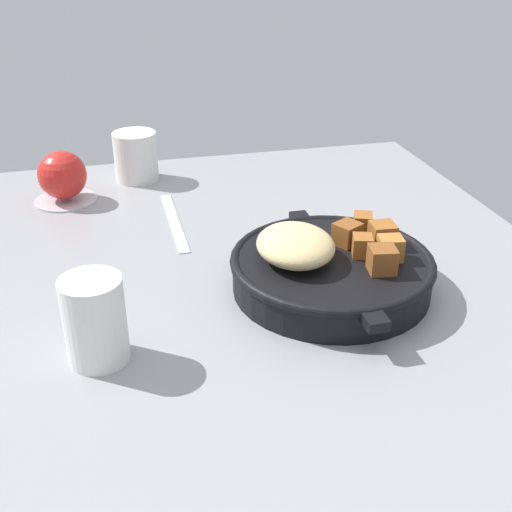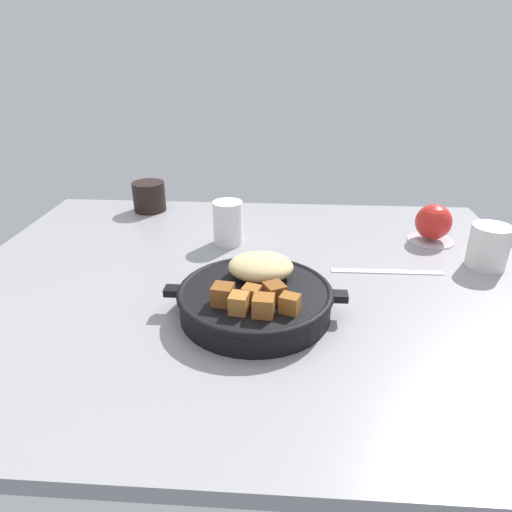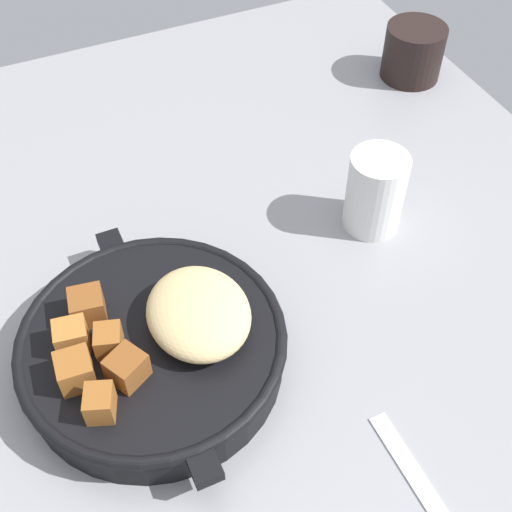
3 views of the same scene
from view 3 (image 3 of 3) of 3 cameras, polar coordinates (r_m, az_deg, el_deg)
The scene contains 4 objects.
ground_plane at distance 70.58cm, azimuth 0.13°, elevation -5.03°, with size 110.35×89.16×2.40cm, color gray.
cast_iron_skillet at distance 64.03cm, azimuth -8.44°, elevation -7.37°, with size 29.43×25.08×8.29cm.
coffee_mug_dark at distance 100.65cm, azimuth 13.09°, elevation 16.37°, with size 8.30×8.30×7.52cm, color black.
white_creamer_pitcher at distance 75.44cm, azimuth 10.01°, elevation 5.31°, with size 6.41×6.41×9.47cm, color white.
Camera 3 is at (37.98, -17.33, 55.71)cm, focal length 47.52 mm.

